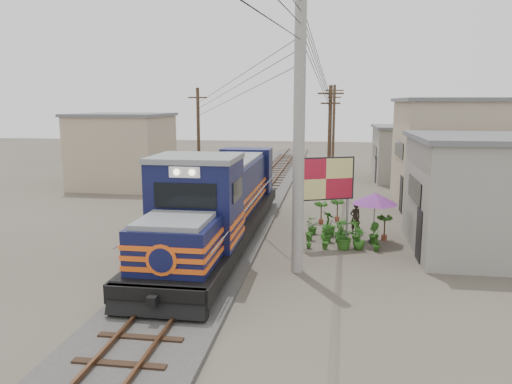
% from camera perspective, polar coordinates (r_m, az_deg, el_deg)
% --- Properties ---
extents(ground, '(120.00, 120.00, 0.00)m').
position_cam_1_polar(ground, '(19.09, -5.84, -8.04)').
color(ground, '#473F35').
rests_on(ground, ground).
extents(ballast, '(3.60, 70.00, 0.16)m').
position_cam_1_polar(ballast, '(28.54, -0.89, -1.68)').
color(ballast, '#595651').
rests_on(ballast, ground).
extents(track, '(1.15, 70.00, 0.12)m').
position_cam_1_polar(track, '(28.50, -0.89, -1.32)').
color(track, '#51331E').
rests_on(track, ground).
extents(locomotive, '(2.99, 16.26, 4.03)m').
position_cam_1_polar(locomotive, '(21.17, -4.14, -1.28)').
color(locomotive, black).
rests_on(locomotive, ground).
extents(utility_pole_main, '(0.40, 0.40, 10.00)m').
position_cam_1_polar(utility_pole_main, '(17.11, 4.94, 6.96)').
color(utility_pole_main, '#9E9B93').
rests_on(utility_pole_main, ground).
extents(wooden_pole_mid, '(1.60, 0.24, 7.00)m').
position_cam_1_polar(wooden_pole_mid, '(31.63, 8.40, 5.97)').
color(wooden_pole_mid, '#4C3826').
rests_on(wooden_pole_mid, ground).
extents(wooden_pole_far, '(1.60, 0.24, 7.50)m').
position_cam_1_polar(wooden_pole_far, '(45.59, 8.87, 7.55)').
color(wooden_pole_far, '#4C3826').
rests_on(wooden_pole_far, ground).
extents(wooden_pole_left, '(1.60, 0.24, 7.00)m').
position_cam_1_polar(wooden_pole_left, '(36.89, -6.59, 6.60)').
color(wooden_pole_left, '#4C3826').
rests_on(wooden_pole_left, ground).
extents(power_lines, '(9.65, 19.00, 3.30)m').
position_cam_1_polar(power_lines, '(26.51, -1.80, 13.68)').
color(power_lines, black).
rests_on(power_lines, ground).
extents(shophouse_front, '(7.35, 6.30, 4.70)m').
position_cam_1_polar(shophouse_front, '(21.98, 26.74, -0.32)').
color(shophouse_front, gray).
rests_on(shophouse_front, ground).
extents(shophouse_mid, '(8.40, 7.35, 6.20)m').
position_cam_1_polar(shophouse_mid, '(30.73, 23.48, 4.05)').
color(shophouse_mid, tan).
rests_on(shophouse_mid, ground).
extents(shophouse_back, '(6.30, 6.30, 4.20)m').
position_cam_1_polar(shophouse_back, '(40.25, 17.70, 4.24)').
color(shophouse_back, gray).
rests_on(shophouse_back, ground).
extents(shophouse_left, '(6.30, 6.30, 5.20)m').
position_cam_1_polar(shophouse_left, '(36.73, -14.96, 4.64)').
color(shophouse_left, tan).
rests_on(shophouse_left, ground).
extents(billboard, '(2.30, 1.04, 3.77)m').
position_cam_1_polar(billboard, '(20.61, 7.96, 1.26)').
color(billboard, '#99999E').
rests_on(billboard, ground).
extents(market_umbrella, '(2.34, 2.34, 2.18)m').
position_cam_1_polar(market_umbrella, '(21.79, 13.44, -0.76)').
color(market_umbrella, black).
rests_on(market_umbrella, ground).
extents(vendor, '(0.63, 0.56, 1.46)m').
position_cam_1_polar(vendor, '(23.35, 11.27, -2.93)').
color(vendor, black).
rests_on(vendor, ground).
extents(plant_nursery, '(3.36, 3.23, 1.13)m').
position_cam_1_polar(plant_nursery, '(21.64, 9.52, -4.59)').
color(plant_nursery, '#2B621C').
rests_on(plant_nursery, ground).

